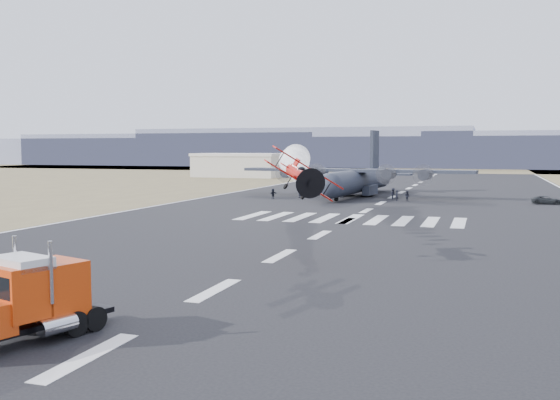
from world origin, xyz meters
The scene contains 21 objects.
ground centered at (0.00, 0.00, 0.00)m, with size 500.00×500.00×0.00m, color black.
scrub_far centered at (0.00, 230.00, 0.00)m, with size 500.00×80.00×0.00m, color brown.
runway_markings centered at (0.00, 60.00, 0.01)m, with size 60.00×260.00×0.01m, color silver, non-canonical shape.
ridge_seg_a centered at (-195.00, 260.00, 6.50)m, with size 150.00×50.00×13.00m, color slate.
ridge_seg_b centered at (-130.00, 260.00, 7.50)m, with size 150.00×50.00×15.00m, color slate.
ridge_seg_c centered at (-65.00, 260.00, 8.50)m, with size 150.00×50.00×17.00m, color slate.
ridge_seg_d centered at (0.00, 260.00, 6.50)m, with size 150.00×50.00×13.00m, color slate.
hangar_left centered at (-52.00, 145.00, 3.41)m, with size 24.50×14.50×6.70m.
semi_truck centered at (-3.70, 0.89, 1.77)m, with size 4.60×8.19×3.61m.
aerobatic_biplane centered at (1.88, 22.88, 6.18)m, with size 5.20×5.58×4.32m.
smoke_trail centered at (-7.10, 51.32, 6.46)m, with size 12.65×35.27×3.76m.
transport_aircraft centered at (-5.97, 84.67, 2.94)m, with size 39.49×32.46×11.39m.
support_vehicle centered at (23.21, 77.81, 0.58)m, with size 1.93×4.19×1.17m, color black.
crew_a centered at (1.74, 76.41, 0.84)m, with size 0.61×0.50×1.67m, color black.
crew_b centered at (-7.80, 80.16, 0.88)m, with size 0.86×0.53×1.76m, color black.
crew_c centered at (0.71, 79.76, 0.89)m, with size 1.15×0.53×1.78m, color black.
crew_d centered at (-14.39, 78.21, 0.82)m, with size 0.97×0.49×1.65m, color black.
crew_e centered at (-15.28, 81.50, 0.79)m, with size 0.77×0.47×1.57m, color black.
crew_f centered at (-17.77, 74.50, 0.83)m, with size 1.54×0.50×1.66m, color black.
crew_g centered at (-11.52, 79.19, 0.88)m, with size 0.64×0.53×1.76m, color black.
crew_h centered at (3.36, 76.12, 0.80)m, with size 0.78×0.48×1.61m, color black.
Camera 1 is at (14.49, -20.14, 8.09)m, focal length 40.00 mm.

